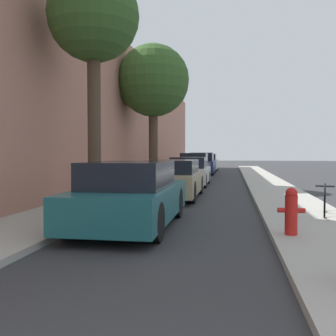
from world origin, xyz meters
TOP-DOWN VIEW (x-y plane):
  - ground_plane at (0.00, 16.00)m, footprint 120.00×120.00m
  - sidewalk_left at (-2.90, 16.00)m, footprint 2.00×52.00m
  - sidewalk_right at (2.90, 16.00)m, footprint 2.00×52.00m
  - building_facade_left at (-4.25, 16.00)m, footprint 0.70×52.00m
  - parked_car_teal at (-0.91, 7.16)m, footprint 1.79×4.30m
  - parked_car_champagne at (-0.78, 12.58)m, footprint 1.74×4.64m
  - parked_car_white at (-0.81, 17.76)m, footprint 1.80×4.03m
  - parked_car_black at (-1.01, 22.42)m, footprint 1.69×3.94m
  - parked_car_navy at (-0.92, 27.32)m, footprint 1.76×4.10m
  - parked_car_silver at (-1.00, 32.83)m, footprint 1.89×4.37m
  - street_tree_near at (-2.41, 9.11)m, footprint 2.41×2.41m
  - street_tree_far at (-2.51, 17.46)m, footprint 3.42×3.42m
  - fire_hydrant at (2.24, 6.34)m, footprint 0.48×0.22m
  - bicycle at (3.35, 8.79)m, footprint 0.52×1.70m

SIDE VIEW (x-z plane):
  - ground_plane at x=0.00m, z-range 0.00..0.00m
  - sidewalk_left at x=-2.90m, z-range 0.00..0.12m
  - sidewalk_right at x=2.90m, z-range 0.00..0.12m
  - bicycle at x=3.35m, z-range 0.13..0.84m
  - fire_hydrant at x=2.24m, z-range 0.13..0.97m
  - parked_car_champagne at x=-0.78m, z-range -0.01..1.31m
  - parked_car_white at x=-0.81m, z-range -0.03..1.33m
  - parked_car_teal at x=-0.91m, z-range -0.03..1.36m
  - parked_car_silver at x=-1.00m, z-range -0.03..1.43m
  - parked_car_black at x=-1.01m, z-range -0.05..1.50m
  - parked_car_navy at x=-0.92m, z-range -0.05..1.52m
  - building_facade_left at x=-4.25m, z-range 0.00..7.00m
  - street_tree_far at x=-2.51m, z-range 1.65..8.23m
  - street_tree_near at x=-2.41m, z-range 1.94..8.18m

